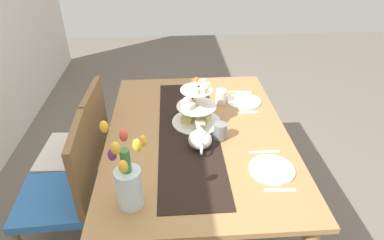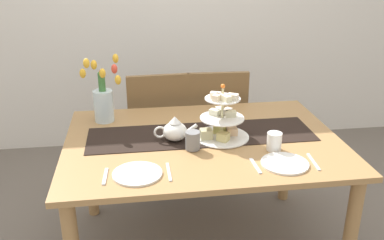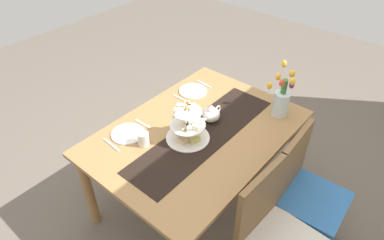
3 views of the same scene
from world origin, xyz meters
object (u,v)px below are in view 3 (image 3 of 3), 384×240
at_px(dining_table, 197,141).
at_px(dinner_plate_right, 128,134).
at_px(tiered_cake_stand, 188,127).
at_px(mug_white_text, 143,139).
at_px(teapot, 211,114).
at_px(fork_right, 143,124).
at_px(tulip_vase, 282,99).
at_px(dinner_plate_left, 193,91).
at_px(chair_left, 304,188).
at_px(chair_right, 273,231).
at_px(knife_right, 111,145).
at_px(knife_left, 181,99).
at_px(fork_left, 204,84).
at_px(mug_grey, 191,113).

relative_size(dining_table, dinner_plate_right, 6.46).
bearing_deg(dining_table, tiered_cake_stand, 0.97).
height_order(dining_table, mug_white_text, mug_white_text).
bearing_deg(teapot, fork_right, -44.77).
xyz_separation_m(tulip_vase, dinner_plate_left, (0.18, -0.69, -0.14)).
relative_size(chair_left, chair_right, 1.00).
bearing_deg(dinner_plate_left, dinner_plate_right, 0.00).
height_order(chair_left, chair_right, same).
distance_m(chair_left, knife_right, 1.32).
distance_m(chair_left, teapot, 0.81).
height_order(knife_right, mug_white_text, mug_white_text).
distance_m(chair_right, teapot, 0.89).
bearing_deg(knife_left, fork_left, 180.00).
bearing_deg(fork_right, teapot, 135.23).
bearing_deg(chair_left, chair_right, 0.00).
relative_size(chair_right, tulip_vase, 2.27).
xyz_separation_m(chair_left, chair_right, (0.42, 0.00, 0.00)).
bearing_deg(mug_grey, tulip_vase, 135.11).
distance_m(chair_left, knife_left, 1.13).
bearing_deg(knife_left, tiered_cake_stand, 47.49).
bearing_deg(teapot, dinner_plate_left, -121.27).
distance_m(chair_left, tulip_vase, 0.65).
relative_size(teapot, mug_white_text, 2.51).
xyz_separation_m(teapot, mug_grey, (0.08, -0.12, -0.01)).
distance_m(tiered_cake_stand, knife_right, 0.53).
distance_m(tulip_vase, dinner_plate_right, 1.13).
bearing_deg(chair_right, dinner_plate_right, -83.67).
relative_size(fork_left, mug_white_text, 1.58).
xyz_separation_m(dinner_plate_right, mug_white_text, (-0.00, 0.16, 0.04)).
xyz_separation_m(chair_right, fork_left, (-0.73, -1.10, 0.22)).
relative_size(tiered_cake_stand, fork_left, 2.03).
height_order(dinner_plate_left, knife_left, dinner_plate_left).
bearing_deg(knife_right, dining_table, 144.50).
distance_m(teapot, dinner_plate_right, 0.61).
height_order(teapot, fork_left, teapot).
distance_m(tiered_cake_stand, dinner_plate_left, 0.59).
bearing_deg(chair_left, mug_white_text, -60.14).
distance_m(dining_table, tulip_vase, 0.68).
xyz_separation_m(chair_left, fork_left, (-0.31, -1.10, 0.22)).
bearing_deg(tulip_vase, knife_right, -33.86).
height_order(tiered_cake_stand, knife_right, tiered_cake_stand).
relative_size(teapot, fork_left, 1.59).
distance_m(chair_right, tulip_vase, 0.94).
distance_m(fork_left, knife_left, 0.29).
xyz_separation_m(teapot, fork_left, (-0.36, -0.35, -0.06)).
xyz_separation_m(chair_right, mug_grey, (-0.29, -0.88, 0.27)).
bearing_deg(dining_table, dinner_plate_right, -45.49).
xyz_separation_m(tiered_cake_stand, mug_grey, (-0.17, -0.12, -0.05)).
height_order(mug_grey, mug_white_text, mug_grey).
bearing_deg(tulip_vase, chair_right, 28.71).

